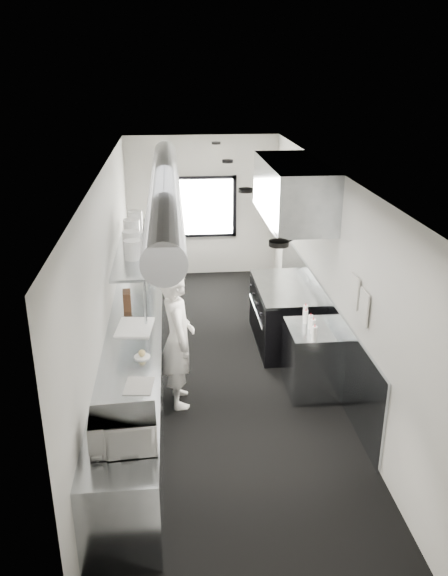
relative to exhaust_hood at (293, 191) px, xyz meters
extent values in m
cube|color=black|center=(-1.10, -0.70, -2.39)|extent=(3.00, 8.00, 0.01)
cube|color=silver|center=(-1.10, -0.70, 0.41)|extent=(3.00, 8.00, 0.01)
cube|color=beige|center=(-1.10, 3.30, -0.99)|extent=(3.00, 0.02, 2.80)
cube|color=beige|center=(-1.10, -4.70, -0.99)|extent=(3.00, 0.02, 2.80)
cube|color=beige|center=(-2.60, -0.70, -0.99)|extent=(0.02, 8.00, 2.80)
cube|color=beige|center=(0.40, -0.70, -0.99)|extent=(0.02, 8.00, 2.80)
cube|color=#979FA4|center=(0.38, -0.40, -1.84)|extent=(0.03, 5.50, 1.10)
cylinder|color=gray|center=(-1.80, -0.30, 0.16)|extent=(0.40, 6.40, 0.40)
cube|color=white|center=(-1.10, 3.26, -0.99)|extent=(1.20, 0.03, 1.10)
cube|color=black|center=(-1.10, 3.28, -0.42)|extent=(1.36, 0.03, 0.08)
cube|color=black|center=(-1.10, 3.28, -1.57)|extent=(1.36, 0.03, 0.08)
cube|color=black|center=(-1.74, 3.28, -0.99)|extent=(0.08, 0.03, 1.25)
cube|color=black|center=(-0.46, 3.28, -0.99)|extent=(0.08, 0.03, 1.25)
cube|color=#979FA4|center=(0.00, 0.00, 0.01)|extent=(0.80, 2.20, 0.80)
cube|color=#979FA4|center=(-0.38, 0.00, -0.38)|extent=(0.05, 2.20, 0.05)
cube|color=black|center=(-0.08, 0.00, -0.33)|extent=(0.50, 2.10, 0.28)
cube|color=#979FA4|center=(-2.25, -1.20, -1.94)|extent=(0.70, 6.00, 0.90)
cube|color=#979FA4|center=(-2.30, 0.30, -0.84)|extent=(0.45, 3.00, 0.04)
cylinder|color=#979FA4|center=(-2.10, -1.10, -1.17)|extent=(0.04, 0.04, 0.66)
cylinder|color=#979FA4|center=(-2.10, 0.30, -1.17)|extent=(0.04, 0.04, 0.66)
cylinder|color=#979FA4|center=(-2.10, 1.70, -1.17)|extent=(0.04, 0.04, 0.66)
cube|color=black|center=(-0.05, 0.00, -1.94)|extent=(0.85, 1.60, 0.90)
cube|color=#979FA4|center=(-0.05, 0.00, -1.47)|extent=(0.85, 1.60, 0.04)
cube|color=#979FA4|center=(-0.46, 0.00, -1.94)|extent=(0.03, 1.55, 0.80)
cylinder|color=#979FA4|center=(-0.49, 0.00, -1.84)|extent=(0.03, 1.30, 0.03)
cube|color=#979FA4|center=(0.05, -1.40, -1.94)|extent=(0.65, 0.80, 0.90)
cube|color=#979FA4|center=(-2.25, 2.50, -1.94)|extent=(0.70, 1.20, 0.90)
cube|color=beige|center=(0.37, -1.90, -0.79)|extent=(0.02, 0.28, 0.38)
cube|color=beige|center=(0.37, -2.25, -0.84)|extent=(0.02, 0.28, 0.38)
imported|color=white|center=(-1.70, -1.53, -1.50)|extent=(0.50, 0.69, 1.78)
imported|color=silver|center=(-2.21, -3.63, -1.33)|extent=(0.56, 0.44, 0.32)
cylinder|color=#ACB3A5|center=(-2.36, -3.20, -1.44)|extent=(0.17, 0.17, 0.10)
cylinder|color=#ACB3A5|center=(-2.43, -3.27, -1.44)|extent=(0.15, 0.15, 0.10)
cube|color=silver|center=(-2.12, -2.61, -1.49)|extent=(0.33, 0.40, 0.01)
cylinder|color=silver|center=(-2.12, -1.98, -1.48)|extent=(0.23, 0.23, 0.02)
sphere|color=#D9BE72|center=(-2.12, -1.98, -1.43)|extent=(0.08, 0.08, 0.08)
cube|color=white|center=(-2.24, -1.17, -1.48)|extent=(0.50, 0.64, 0.02)
cube|color=#552F1E|center=(-2.37, -0.54, -1.36)|extent=(0.12, 0.24, 0.26)
cylinder|color=silver|center=(-2.27, -0.38, -0.69)|extent=(0.27, 0.27, 0.27)
cylinder|color=silver|center=(-2.30, -0.06, -0.67)|extent=(0.27, 0.27, 0.31)
cylinder|color=silver|center=(-2.32, 0.43, -0.65)|extent=(0.29, 0.29, 0.35)
cylinder|color=silver|center=(-2.29, 0.96, -0.65)|extent=(0.29, 0.29, 0.35)
cylinder|color=white|center=(-0.03, -1.75, -1.39)|extent=(0.08, 0.08, 0.19)
cylinder|color=white|center=(0.00, -1.55, -1.39)|extent=(0.07, 0.07, 0.19)
cylinder|color=white|center=(0.00, -1.40, -1.40)|extent=(0.08, 0.08, 0.19)
cylinder|color=white|center=(-0.02, -1.24, -1.40)|extent=(0.08, 0.08, 0.18)
cylinder|color=white|center=(0.01, -1.10, -1.39)|extent=(0.06, 0.06, 0.19)
camera|label=1|loc=(-1.72, -7.90, 1.69)|focal=35.67mm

